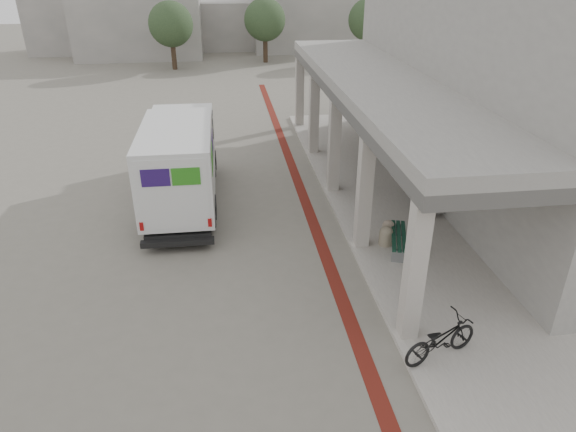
{
  "coord_description": "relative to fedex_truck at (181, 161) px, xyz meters",
  "views": [
    {
      "loc": [
        -1.66,
        -12.04,
        7.58
      ],
      "look_at": [
        -0.14,
        -0.36,
        1.6
      ],
      "focal_mm": 32.0,
      "sensor_mm": 36.0,
      "label": 1
    }
  ],
  "objects": [
    {
      "name": "ground",
      "position": [
        3.13,
        -4.18,
        -1.56
      ],
      "size": [
        120.0,
        120.0,
        0.0
      ],
      "primitive_type": "plane",
      "color": "slate",
      "rests_on": "ground"
    },
    {
      "name": "bike_lane_stripe",
      "position": [
        4.13,
        -2.18,
        -1.55
      ],
      "size": [
        0.35,
        40.0,
        0.01
      ],
      "primitive_type": "cube",
      "color": "maroon",
      "rests_on": "ground"
    },
    {
      "name": "sidewalk",
      "position": [
        7.13,
        -4.18,
        -1.5
      ],
      "size": [
        4.4,
        28.0,
        0.12
      ],
      "primitive_type": "cube",
      "color": "#9B948B",
      "rests_on": "ground"
    },
    {
      "name": "transit_building",
      "position": [
        9.96,
        0.32,
        1.84
      ],
      "size": [
        7.6,
        17.0,
        7.0
      ],
      "color": "gray",
      "rests_on": "ground"
    },
    {
      "name": "distant_backdrop",
      "position": [
        0.28,
        31.7,
        1.15
      ],
      "size": [
        28.0,
        10.0,
        6.5
      ],
      "color": "gray",
      "rests_on": "ground"
    },
    {
      "name": "tree_left",
      "position": [
        -1.87,
        23.82,
        1.62
      ],
      "size": [
        3.2,
        3.2,
        4.8
      ],
      "color": "#38281C",
      "rests_on": "ground"
    },
    {
      "name": "tree_mid",
      "position": [
        5.13,
        25.82,
        1.62
      ],
      "size": [
        3.2,
        3.2,
        4.8
      ],
      "color": "#38281C",
      "rests_on": "ground"
    },
    {
      "name": "tree_right",
      "position": [
        13.13,
        24.82,
        1.62
      ],
      "size": [
        3.2,
        3.2,
        4.8
      ],
      "color": "#38281C",
      "rests_on": "ground"
    },
    {
      "name": "fedex_truck",
      "position": [
        0.0,
        0.0,
        0.0
      ],
      "size": [
        2.19,
        6.86,
        2.92
      ],
      "rotation": [
        0.0,
        0.0,
        -0.0
      ],
      "color": "black",
      "rests_on": "ground"
    },
    {
      "name": "bench",
      "position": [
        6.21,
        -4.06,
        -1.13
      ],
      "size": [
        0.91,
        1.85,
        0.43
      ],
      "rotation": [
        0.0,
        0.0,
        -0.3
      ],
      "color": "gray",
      "rests_on": "sidewalk"
    },
    {
      "name": "bollard_near",
      "position": [
        5.93,
        -3.81,
        -1.14
      ],
      "size": [
        0.39,
        0.39,
        0.58
      ],
      "color": "gray",
      "rests_on": "sidewalk"
    },
    {
      "name": "bollard_far",
      "position": [
        6.12,
        -3.39,
        -1.16
      ],
      "size": [
        0.36,
        0.36,
        0.54
      ],
      "color": "tan",
      "rests_on": "sidewalk"
    },
    {
      "name": "utility_cabinet",
      "position": [
        8.13,
        -1.16,
        -0.92
      ],
      "size": [
        0.57,
        0.69,
        1.04
      ],
      "primitive_type": "cube",
      "rotation": [
        0.0,
        0.0,
        -0.17
      ],
      "color": "gray",
      "rests_on": "sidewalk"
    },
    {
      "name": "bicycle_black",
      "position": [
        5.63,
        -8.48,
        -0.96
      ],
      "size": [
        1.9,
        1.19,
        0.94
      ],
      "primitive_type": "imported",
      "rotation": [
        0.0,
        0.0,
        1.91
      ],
      "color": "black",
      "rests_on": "sidewalk"
    }
  ]
}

